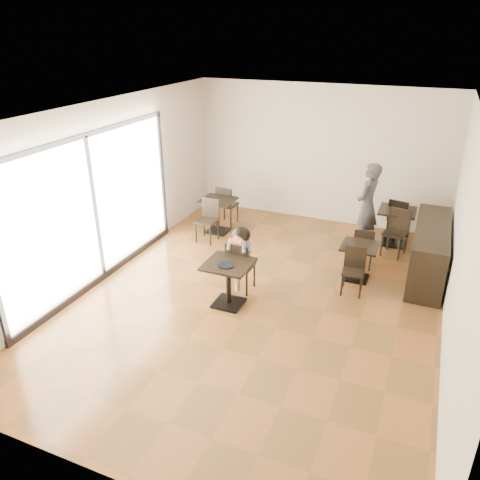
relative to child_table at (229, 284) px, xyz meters
The scene contains 23 objects.
floor 0.70m from the child_table, 46.46° to the left, with size 6.00×8.00×0.01m, color brown.
ceiling 2.86m from the child_table, 46.46° to the left, with size 6.00×8.00×0.01m, color white.
wall_back 4.60m from the child_table, 84.84° to the left, with size 6.00×0.01×3.20m, color beige.
wall_front 3.80m from the child_table, 83.64° to the right, with size 6.00×0.01×3.20m, color beige.
wall_left 2.90m from the child_table, behind, with size 0.01×8.00×3.20m, color beige.
wall_right 3.63m from the child_table, ahead, with size 0.01×8.00×3.20m, color beige.
storefront_window 2.76m from the child_table, behind, with size 0.04×4.50×2.60m, color white.
child_table is the anchor object (origin of this frame).
child_chair 0.56m from the child_table, 90.00° to the left, with size 0.43×0.43×0.96m, color black, non-canonical shape.
child 0.59m from the child_table, 90.00° to the left, with size 0.43×0.60×1.20m, color slate, non-canonical shape.
plate 0.42m from the child_table, 90.00° to the right, with size 0.27×0.27×0.02m, color black.
pizza_slice 0.74m from the child_table, 90.00° to the left, with size 0.28×0.22×0.06m, color #D8C275, non-canonical shape.
adult_patron 3.77m from the child_table, 62.56° to the left, with size 0.66×0.44×1.82m, color #3D3C41.
cafe_table_mid 2.56m from the child_table, 43.15° to the left, with size 0.66×0.66×0.70m, color black, non-canonical shape.
cafe_table_left 3.12m from the child_table, 118.62° to the left, with size 0.74×0.74×0.78m, color black, non-canonical shape.
cafe_table_back 4.29m from the child_table, 57.25° to the left, with size 0.75×0.75×0.80m, color black, non-canonical shape.
chair_mid_a 2.96m from the child_table, 50.95° to the left, with size 0.38×0.38×0.84m, color black, non-canonical shape.
chair_mid_b 2.22m from the child_table, 32.71° to the left, with size 0.38×0.38×0.84m, color black, non-canonical shape.
chair_left_a 3.61m from the child_table, 114.44° to the left, with size 0.42×0.42×0.94m, color black, non-canonical shape.
chair_left_b 2.65m from the child_table, 124.32° to the left, with size 0.42×0.42×0.94m, color black, non-canonical shape.
chair_back_a 4.58m from the child_table, 58.85° to the left, with size 0.43×0.43×0.96m, color black, non-canonical shape.
chair_back_b 3.87m from the child_table, 52.26° to the left, with size 0.43×0.43×0.96m, color black, non-canonical shape.
service_counter 3.89m from the child_table, 38.44° to the left, with size 0.60×2.40×1.00m, color black.
Camera 1 is at (2.42, -6.64, 4.36)m, focal length 35.00 mm.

